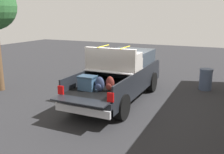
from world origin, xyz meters
name	(u,v)px	position (x,y,z in m)	size (l,w,h in m)	color
ground_plane	(118,100)	(0.00, 0.00, 0.00)	(40.00, 40.00, 0.00)	#262628
pickup_truck	(122,75)	(0.37, 0.00, 0.98)	(6.05, 2.06, 2.23)	black
trash_can	(206,79)	(3.04, -3.07, 0.50)	(0.60, 0.60, 0.98)	#3F4C66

